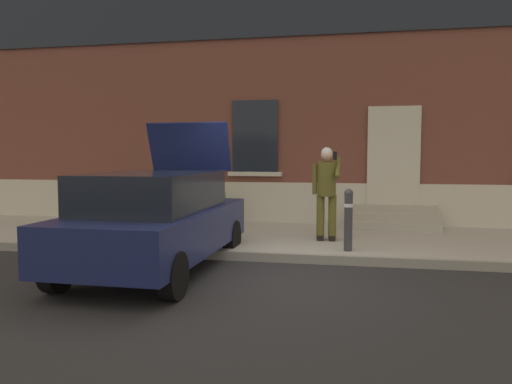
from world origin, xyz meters
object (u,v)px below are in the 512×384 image
at_px(bollard_near_person, 348,218).
at_px(planter_charcoal, 217,204).
at_px(person_on_phone, 327,188).
at_px(planter_olive, 132,202).
at_px(hatchback_car_navy, 157,219).

distance_m(bollard_near_person, planter_charcoal, 4.04).
bearing_deg(person_on_phone, planter_charcoal, 155.64).
distance_m(planter_olive, planter_charcoal, 2.24).
relative_size(planter_olive, planter_charcoal, 1.00).
bearing_deg(planter_charcoal, planter_olive, 174.85).
xyz_separation_m(bollard_near_person, planter_olive, (-5.25, 2.87, -0.11)).
height_order(person_on_phone, planter_charcoal, person_on_phone).
distance_m(bollard_near_person, person_on_phone, 1.07).
distance_m(bollard_near_person, planter_olive, 5.99).
bearing_deg(planter_charcoal, bollard_near_person, -41.42).
relative_size(bollard_near_person, planter_olive, 1.22).
bearing_deg(planter_olive, planter_charcoal, -5.15).
xyz_separation_m(bollard_near_person, planter_charcoal, (-3.03, 2.67, -0.11)).
height_order(hatchback_car_navy, bollard_near_person, hatchback_car_navy).
relative_size(person_on_phone, planter_charcoal, 2.03).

